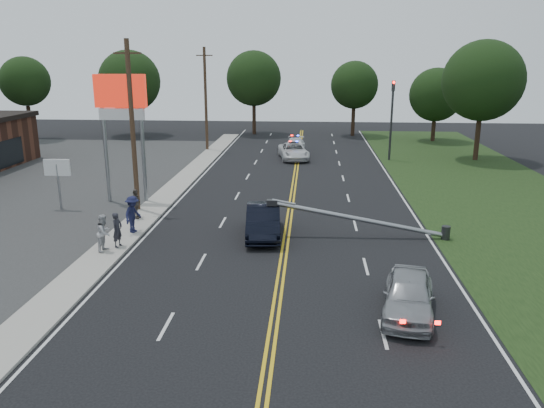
# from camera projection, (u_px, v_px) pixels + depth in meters

# --- Properties ---
(ground) EXTENTS (120.00, 120.00, 0.00)m
(ground) POSITION_uv_depth(u_px,v_px,m) (277.00, 304.00, 19.91)
(ground) COLOR black
(ground) RESTS_ON ground
(sidewalk) EXTENTS (1.80, 70.00, 0.12)m
(sidewalk) POSITION_uv_depth(u_px,v_px,m) (141.00, 220.00, 30.10)
(sidewalk) COLOR #A09A90
(sidewalk) RESTS_ON ground
(grass_verge) EXTENTS (12.00, 80.00, 0.01)m
(grass_verge) POSITION_uv_depth(u_px,v_px,m) (538.00, 229.00, 28.57)
(grass_verge) COLOR black
(grass_verge) RESTS_ON ground
(centerline_yellow) EXTENTS (0.36, 80.00, 0.00)m
(centerline_yellow) POSITION_uv_depth(u_px,v_px,m) (288.00, 224.00, 29.52)
(centerline_yellow) COLOR gold
(centerline_yellow) RESTS_ON ground
(pylon_sign) EXTENTS (3.20, 0.35, 8.00)m
(pylon_sign) POSITION_uv_depth(u_px,v_px,m) (121.00, 108.00, 32.52)
(pylon_sign) COLOR gray
(pylon_sign) RESTS_ON ground
(small_sign) EXTENTS (1.60, 0.14, 3.10)m
(small_sign) POSITION_uv_depth(u_px,v_px,m) (57.00, 172.00, 31.81)
(small_sign) COLOR gray
(small_sign) RESTS_ON ground
(traffic_signal) EXTENTS (0.28, 0.41, 7.05)m
(traffic_signal) POSITION_uv_depth(u_px,v_px,m) (392.00, 113.00, 47.05)
(traffic_signal) COLOR #2D2D30
(traffic_signal) RESTS_ON ground
(fallen_streetlight) EXTENTS (9.36, 0.44, 1.91)m
(fallen_streetlight) POSITION_uv_depth(u_px,v_px,m) (369.00, 220.00, 27.06)
(fallen_streetlight) COLOR #2D2D30
(fallen_streetlight) RESTS_ON ground
(utility_pole_mid) EXTENTS (1.60, 0.28, 10.00)m
(utility_pole_mid) POSITION_uv_depth(u_px,v_px,m) (132.00, 127.00, 30.75)
(utility_pole_mid) COLOR #382619
(utility_pole_mid) RESTS_ON ground
(utility_pole_far) EXTENTS (1.60, 0.28, 10.00)m
(utility_pole_far) POSITION_uv_depth(u_px,v_px,m) (206.00, 99.00, 51.90)
(utility_pole_far) COLOR #382619
(utility_pole_far) RESTS_ON ground
(tree_4) EXTENTS (5.40, 5.40, 9.17)m
(tree_4) POSITION_uv_depth(u_px,v_px,m) (25.00, 81.00, 58.64)
(tree_4) COLOR black
(tree_4) RESTS_ON ground
(tree_5) EXTENTS (7.16, 7.16, 9.93)m
(tree_5) POSITION_uv_depth(u_px,v_px,m) (129.00, 81.00, 62.08)
(tree_5) COLOR black
(tree_5) RESTS_ON ground
(tree_6) EXTENTS (6.50, 6.50, 9.88)m
(tree_6) POSITION_uv_depth(u_px,v_px,m) (254.00, 78.00, 63.04)
(tree_6) COLOR black
(tree_6) RESTS_ON ground
(tree_7) EXTENTS (5.51, 5.51, 8.69)m
(tree_7) POSITION_uv_depth(u_px,v_px,m) (354.00, 85.00, 61.88)
(tree_7) COLOR black
(tree_7) RESTS_ON ground
(tree_8) EXTENTS (5.80, 5.80, 7.99)m
(tree_8) POSITION_uv_depth(u_px,v_px,m) (436.00, 95.00, 57.98)
(tree_8) COLOR black
(tree_8) RESTS_ON ground
(tree_9) EXTENTS (7.04, 7.04, 10.55)m
(tree_9) POSITION_uv_depth(u_px,v_px,m) (483.00, 81.00, 46.42)
(tree_9) COLOR black
(tree_9) RESTS_ON ground
(crashed_sedan) EXTENTS (2.11, 5.01, 1.61)m
(crashed_sedan) POSITION_uv_depth(u_px,v_px,m) (263.00, 221.00, 27.36)
(crashed_sedan) COLOR black
(crashed_sedan) RESTS_ON ground
(waiting_sedan) EXTENTS (2.56, 4.63, 1.49)m
(waiting_sedan) POSITION_uv_depth(u_px,v_px,m) (409.00, 295.00, 18.93)
(waiting_sedan) COLOR #989A9F
(waiting_sedan) RESTS_ON ground
(emergency_a) EXTENTS (3.27, 5.53, 1.44)m
(emergency_a) POSITION_uv_depth(u_px,v_px,m) (293.00, 151.00, 48.42)
(emergency_a) COLOR silver
(emergency_a) RESTS_ON ground
(emergency_b) EXTENTS (2.02, 4.61, 1.32)m
(emergency_b) POSITION_uv_depth(u_px,v_px,m) (295.00, 145.00, 52.05)
(emergency_b) COLOR white
(emergency_b) RESTS_ON ground
(bystander_a) EXTENTS (0.55, 0.70, 1.69)m
(bystander_a) POSITION_uv_depth(u_px,v_px,m) (117.00, 230.00, 25.44)
(bystander_a) COLOR #25242B
(bystander_a) RESTS_ON sidewalk
(bystander_b) EXTENTS (0.76, 0.93, 1.77)m
(bystander_b) POSITION_uv_depth(u_px,v_px,m) (104.00, 233.00, 24.88)
(bystander_b) COLOR #A8A8AD
(bystander_b) RESTS_ON sidewalk
(bystander_c) EXTENTS (1.00, 1.39, 1.95)m
(bystander_c) POSITION_uv_depth(u_px,v_px,m) (133.00, 214.00, 27.53)
(bystander_c) COLOR #181A3C
(bystander_c) RESTS_ON sidewalk
(bystander_d) EXTENTS (0.53, 1.04, 1.70)m
(bystander_d) POSITION_uv_depth(u_px,v_px,m) (136.00, 204.00, 29.95)
(bystander_d) COLOR #4F463F
(bystander_d) RESTS_ON sidewalk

